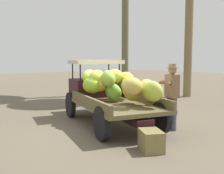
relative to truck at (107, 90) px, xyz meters
name	(u,v)px	position (x,y,z in m)	size (l,w,h in m)	color
ground_plane	(107,128)	(-0.55, 0.45, -0.95)	(60.00, 60.00, 0.00)	brown
truck	(107,90)	(0.00, 0.00, 0.00)	(4.66, 2.74, 1.84)	#33141A
farmer	(172,92)	(-1.76, -0.78, 0.05)	(0.56, 0.53, 1.76)	#49536F
wooden_crate	(151,141)	(-2.60, 0.93, -0.74)	(0.57, 0.41, 0.43)	olive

